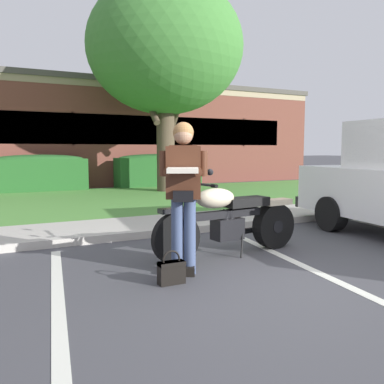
# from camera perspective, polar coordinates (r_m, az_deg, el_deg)

# --- Properties ---
(ground_plane) EXTENTS (140.00, 140.00, 0.00)m
(ground_plane) POSITION_cam_1_polar(r_m,az_deg,el_deg) (4.73, 13.31, -11.53)
(ground_plane) COLOR #424247
(curb_strip) EXTENTS (60.00, 0.20, 0.12)m
(curb_strip) POSITION_cam_1_polar(r_m,az_deg,el_deg) (6.92, -1.22, -5.28)
(curb_strip) COLOR #B7B2A8
(curb_strip) RESTS_ON ground
(concrete_walk) EXTENTS (60.00, 1.50, 0.08)m
(concrete_walk) POSITION_cam_1_polar(r_m,az_deg,el_deg) (7.69, -3.95, -4.32)
(concrete_walk) COLOR #B7B2A8
(concrete_walk) RESTS_ON ground
(grass_lawn) EXTENTS (60.00, 6.43, 0.06)m
(grass_lawn) POSITION_cam_1_polar(r_m,az_deg,el_deg) (11.41, -11.70, -1.13)
(grass_lawn) COLOR #518E3D
(grass_lawn) RESTS_ON ground
(stall_stripe_0) EXTENTS (0.72, 4.37, 0.01)m
(stall_stripe_0) POSITION_cam_1_polar(r_m,az_deg,el_deg) (3.93, -18.02, -15.25)
(stall_stripe_0) COLOR silver
(stall_stripe_0) RESTS_ON ground
(stall_stripe_1) EXTENTS (0.72, 4.37, 0.01)m
(stall_stripe_1) POSITION_cam_1_polar(r_m,az_deg,el_deg) (5.15, 15.75, -10.07)
(stall_stripe_1) COLOR silver
(stall_stripe_1) RESTS_ON ground
(motorcycle) EXTENTS (2.24, 0.82, 1.18)m
(motorcycle) POSITION_cam_1_polar(r_m,az_deg,el_deg) (5.53, 5.82, -3.74)
(motorcycle) COLOR black
(motorcycle) RESTS_ON ground
(rider_person) EXTENTS (0.58, 0.67, 1.70)m
(rider_person) POSITION_cam_1_polar(r_m,az_deg,el_deg) (4.55, -1.21, 0.91)
(rider_person) COLOR black
(rider_person) RESTS_ON ground
(handbag) EXTENTS (0.28, 0.13, 0.36)m
(handbag) POSITION_cam_1_polar(r_m,az_deg,el_deg) (4.38, -2.87, -10.79)
(handbag) COLOR black
(handbag) RESTS_ON ground
(shade_tree) EXTENTS (4.93, 4.93, 6.72)m
(shade_tree) POSITION_cam_1_polar(r_m,az_deg,el_deg) (13.78, -3.76, 19.26)
(shade_tree) COLOR #4C3D2D
(shade_tree) RESTS_ON ground
(hedge_left) EXTENTS (2.97, 0.90, 1.24)m
(hedge_left) POSITION_cam_1_polar(r_m,az_deg,el_deg) (14.41, -20.33, 2.55)
(hedge_left) COLOR #235623
(hedge_left) RESTS_ON ground
(hedge_center_left) EXTENTS (3.20, 0.90, 1.24)m
(hedge_center_left) POSITION_cam_1_polar(r_m,az_deg,el_deg) (15.45, -4.66, 3.10)
(hedge_center_left) COLOR #235623
(hedge_center_left) RESTS_ON ground
(brick_building) EXTENTS (21.45, 10.81, 4.09)m
(brick_building) POSITION_cam_1_polar(r_m,az_deg,el_deg) (20.56, -18.93, 7.39)
(brick_building) COLOR brown
(brick_building) RESTS_ON ground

